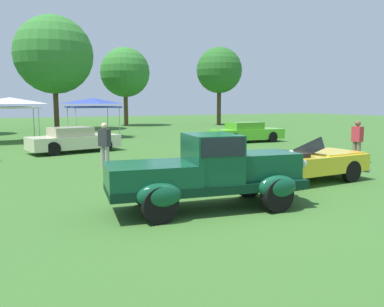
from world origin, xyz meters
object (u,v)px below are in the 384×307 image
(spectator_by_row, at_px, (357,140))
(feature_pickup_truck, at_px, (208,171))
(spectator_near_truck, at_px, (105,145))
(canopy_tent_center_field, at_px, (10,102))
(neighbor_convertible, at_px, (305,163))
(canopy_tent_right_field, at_px, (92,102))
(show_car_lime, at_px, (247,132))
(show_car_cream, at_px, (74,140))

(spectator_by_row, bearing_deg, feature_pickup_truck, -160.73)
(spectator_near_truck, bearing_deg, feature_pickup_truck, -83.72)
(canopy_tent_center_field, bearing_deg, spectator_near_truck, -79.19)
(neighbor_convertible, xyz_separation_m, canopy_tent_right_field, (-2.03, 18.00, 1.85))
(neighbor_convertible, height_order, spectator_by_row, spectator_by_row)
(show_car_lime, bearing_deg, canopy_tent_right_field, 135.16)
(show_car_cream, bearing_deg, show_car_lime, 0.05)
(neighbor_convertible, distance_m, show_car_cream, 11.58)
(feature_pickup_truck, xyz_separation_m, neighbor_convertible, (4.17, 1.28, -0.29))
(neighbor_convertible, distance_m, spectator_near_truck, 6.86)
(show_car_cream, xyz_separation_m, spectator_by_row, (9.29, -8.78, 0.31))
(show_car_cream, bearing_deg, spectator_by_row, -43.40)
(spectator_near_truck, distance_m, spectator_by_row, 9.82)
(show_car_cream, xyz_separation_m, canopy_tent_center_field, (-2.37, 6.61, 1.82))
(canopy_tent_right_field, bearing_deg, neighbor_convertible, -83.57)
(feature_pickup_truck, relative_size, canopy_tent_right_field, 1.47)
(feature_pickup_truck, relative_size, canopy_tent_center_field, 1.48)
(show_car_cream, xyz_separation_m, canopy_tent_right_field, (2.79, 7.48, 1.82))
(feature_pickup_truck, bearing_deg, show_car_lime, 50.75)
(feature_pickup_truck, height_order, canopy_tent_right_field, canopy_tent_right_field)
(feature_pickup_truck, relative_size, spectator_near_truck, 2.76)
(show_car_cream, height_order, canopy_tent_center_field, canopy_tent_center_field)
(show_car_cream, relative_size, spectator_near_truck, 2.64)
(show_car_lime, bearing_deg, canopy_tent_center_field, 152.50)
(feature_pickup_truck, height_order, show_car_lime, feature_pickup_truck)
(show_car_lime, xyz_separation_m, canopy_tent_center_field, (-12.67, 6.60, 1.82))
(show_car_cream, bearing_deg, canopy_tent_right_field, 69.53)
(show_car_lime, bearing_deg, feature_pickup_truck, -129.25)
(spectator_by_row, bearing_deg, neighbor_convertible, -158.72)
(neighbor_convertible, relative_size, show_car_cream, 0.94)
(show_car_cream, relative_size, canopy_tent_right_field, 1.40)
(feature_pickup_truck, relative_size, show_car_lime, 1.03)
(feature_pickup_truck, relative_size, neighbor_convertible, 1.12)
(canopy_tent_center_field, height_order, canopy_tent_right_field, same)
(canopy_tent_right_field, bearing_deg, spectator_by_row, -68.22)
(feature_pickup_truck, height_order, canopy_tent_center_field, canopy_tent_center_field)
(show_car_cream, bearing_deg, neighbor_convertible, -65.39)
(feature_pickup_truck, distance_m, spectator_by_row, 9.15)
(feature_pickup_truck, xyz_separation_m, show_car_cream, (-0.65, 11.80, -0.27))
(show_car_lime, xyz_separation_m, canopy_tent_right_field, (-7.51, 7.47, 1.82))
(spectator_near_truck, distance_m, canopy_tent_right_field, 13.54)
(spectator_near_truck, bearing_deg, spectator_by_row, -18.46)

